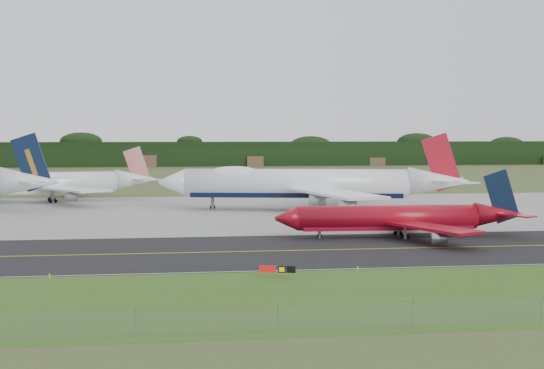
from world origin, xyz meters
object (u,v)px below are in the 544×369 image
at_px(jet_ba_747, 307,184).
at_px(jet_star_tail, 51,184).
at_px(jet_red_737, 401,218).
at_px(taxiway_sign, 277,269).

distance_m(jet_ba_747, jet_star_tail, 64.85).
bearing_deg(jet_red_737, taxiway_sign, -128.08).
xyz_separation_m(jet_red_737, jet_star_tail, (-66.61, 70.90, 1.44)).
relative_size(jet_star_tail, taxiway_sign, 12.12).
bearing_deg(jet_star_tail, taxiway_sign, -67.85).
bearing_deg(jet_red_737, jet_star_tail, 133.21).
height_order(jet_red_737, jet_star_tail, jet_star_tail).
bearing_deg(jet_star_tail, jet_ba_747, -24.85).
xyz_separation_m(jet_star_tail, taxiway_sign, (41.77, -102.60, -3.50)).
bearing_deg(jet_ba_747, taxiway_sign, -102.75).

